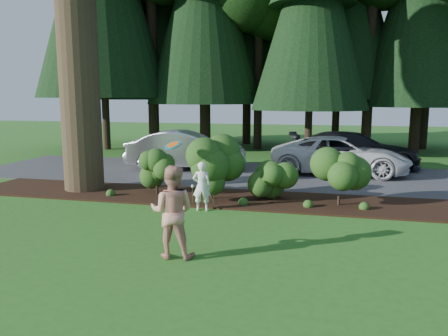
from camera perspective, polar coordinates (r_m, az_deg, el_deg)
name	(u,v)px	position (r m, az deg, el deg)	size (l,w,h in m)	color
ground	(186,231)	(10.02, -5.02, -8.15)	(80.00, 80.00, 0.00)	#27631C
mulch_bed	(221,198)	(13.02, -0.44, -3.92)	(16.00, 2.50, 0.05)	black
driveway	(247,174)	(17.10, 3.04, -0.81)	(22.00, 6.00, 0.03)	#38383A
shrub_row	(246,174)	(12.60, 2.83, -0.74)	(6.53, 1.60, 1.61)	#244816
lily_cluster	(203,188)	(12.20, -2.79, -2.57)	(0.69, 0.09, 0.57)	#244816
car_silver_wagon	(187,150)	(18.08, -4.92, 2.34)	(1.70, 4.87, 1.60)	silver
car_white_suv	(340,155)	(17.56, 14.93, 1.61)	(2.42, 5.24, 1.46)	silver
car_dark_suv	(354,150)	(19.00, 16.56, 2.23)	(2.17, 5.33, 1.55)	black
child	(202,186)	(11.56, -2.92, -2.39)	(0.48, 0.32, 1.32)	white
adult	(172,212)	(8.23, -6.77, -5.68)	(0.85, 0.66, 1.75)	#BE3E19
frisbee	(173,145)	(11.47, -6.70, 3.00)	(0.50, 0.46, 0.27)	#176D83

